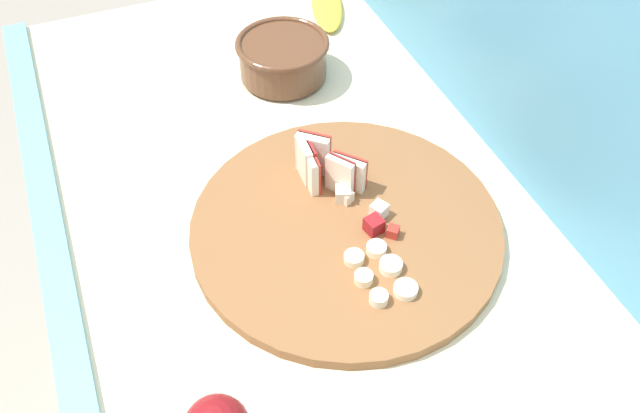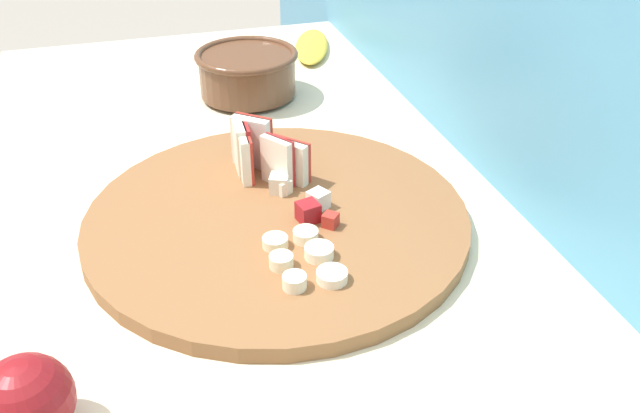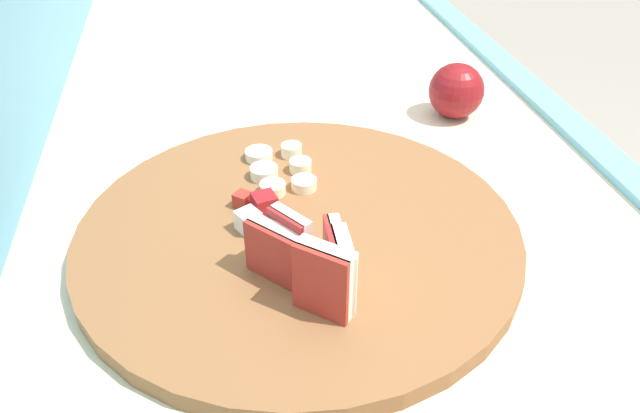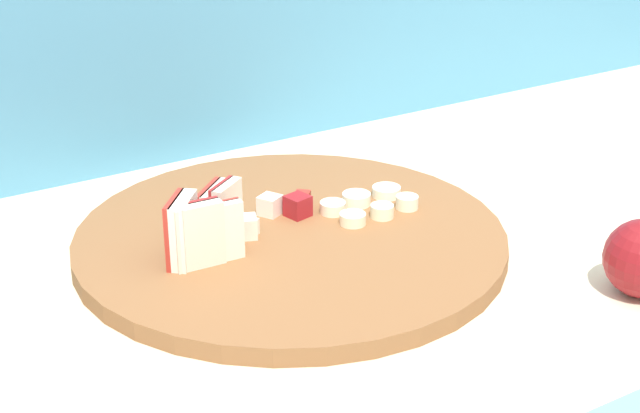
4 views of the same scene
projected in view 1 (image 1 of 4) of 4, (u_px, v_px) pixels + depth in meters
The scene contains 7 objects.
tile_backsplash at pixel (534, 344), 1.06m from camera, with size 2.40×0.04×1.30m, color #4C8EB2.
cutting_board at pixel (346, 228), 0.87m from camera, with size 0.41×0.41×0.02m, color brown.
apple_wedge_fan at pixel (322, 164), 0.90m from camera, with size 0.09×0.08×0.06m.
apple_dice_pile at pixel (365, 210), 0.87m from camera, with size 0.10×0.06×0.02m.
banana_slice_rows at pixel (380, 272), 0.80m from camera, with size 0.09×0.07×0.01m.
ceramic_bowl at pixel (283, 57), 1.07m from camera, with size 0.15×0.15×0.07m.
banana_peel at pixel (327, 6), 1.24m from camera, with size 0.18×0.06×0.02m, color gold.
Camera 1 is at (0.39, -0.19, 1.58)m, focal length 37.53 mm.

